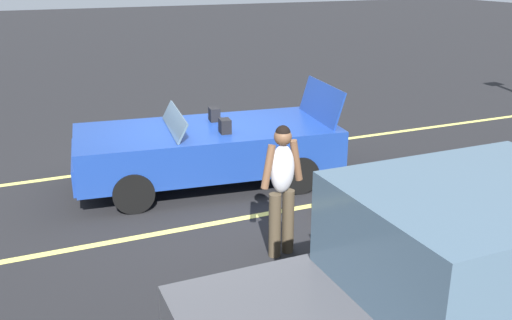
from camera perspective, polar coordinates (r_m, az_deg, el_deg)
The scene contains 10 objects.
ground_plane at distance 9.32m, azimuth -4.80°, elevation -2.29°, with size 80.00×80.00×0.00m, color black.
lot_line_near at distance 10.40m, azimuth -6.94°, elevation -0.04°, with size 18.00×0.12×0.01m, color #EAE066.
lot_line_mid at distance 8.03m, azimuth -1.35°, elevation -5.90°, with size 18.00×0.12×0.01m, color #EAE066.
convertible_car at distance 9.08m, azimuth -6.13°, elevation 1.06°, with size 4.31×2.22×1.53m.
suitcase_large_black at distance 6.53m, azimuth 8.67°, elevation -8.75°, with size 0.42×0.54×1.05m.
suitcase_medium_bright at distance 7.44m, azimuth 13.72°, elevation -5.96°, with size 0.47×0.39×0.84m.
suitcase_small_carryon at distance 7.42m, azimuth 9.24°, elevation -6.21°, with size 0.33×0.39×0.77m.
duffel_bag at distance 8.09m, azimuth 7.57°, elevation -4.63°, with size 0.44×0.69×0.34m.
traveler_person at distance 6.73m, azimuth 2.65°, elevation -2.41°, with size 0.61×0.28×1.65m.
parked_sedan_far at distance 4.95m, azimuth 20.37°, elevation -12.69°, with size 4.51×1.89×1.82m.
Camera 1 is at (2.70, 8.24, 3.41)m, focal length 39.62 mm.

